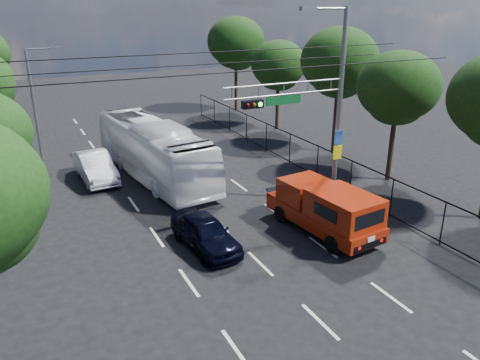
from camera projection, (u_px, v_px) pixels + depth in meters
ground at (320, 322)px, 15.07m from camera, size 120.00×120.00×0.00m
lane_markings at (176, 182)px, 26.79m from camera, size 6.12×38.00×0.01m
signal_mast at (319, 102)px, 22.10m from camera, size 6.43×0.39×9.50m
streetlight_left at (36, 99)px, 29.46m from camera, size 2.09×0.22×7.08m
utility_wires at (208, 63)px, 19.90m from camera, size 22.00×5.04×0.74m
fence_right at (306, 156)px, 28.06m from camera, size 0.06×34.03×2.00m
tree_right_b at (398, 92)px, 25.50m from camera, size 4.50×4.50×7.31m
tree_right_c at (339, 67)px, 30.54m from camera, size 5.10×5.10×8.29m
tree_right_d at (278, 68)px, 36.54m from camera, size 4.32×4.32×7.02m
tree_right_e at (236, 46)px, 42.94m from camera, size 5.28×5.28×8.58m
red_pickup at (325, 208)px, 20.59m from camera, size 2.72×6.08×2.20m
navy_hatchback at (205, 232)px, 19.39m from camera, size 2.05×4.28×1.41m
white_bus at (154, 150)px, 27.17m from camera, size 4.02×11.96×3.27m
white_van at (95, 167)px, 26.92m from camera, size 1.90×4.86×1.58m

